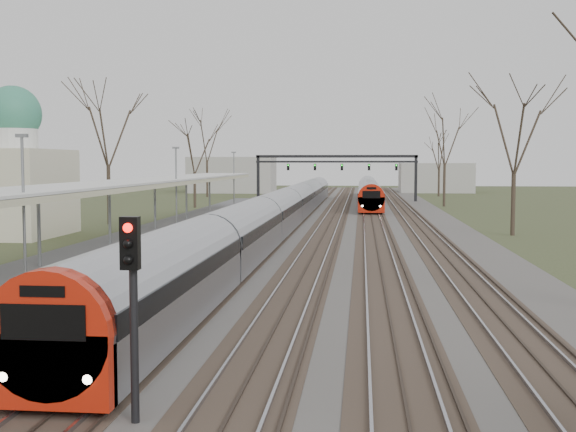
# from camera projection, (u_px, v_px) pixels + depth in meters

# --- Properties ---
(track_bed) EXTENTS (24.00, 160.00, 0.22)m
(track_bed) POSITION_uv_depth(u_px,v_px,m) (324.00, 219.00, 64.26)
(track_bed) COLOR #474442
(track_bed) RESTS_ON ground
(platform) EXTENTS (3.50, 69.00, 1.00)m
(platform) POSITION_uv_depth(u_px,v_px,m) (170.00, 232.00, 47.82)
(platform) COLOR #9E9B93
(platform) RESTS_ON ground
(canopy) EXTENTS (4.10, 50.00, 3.11)m
(canopy) POSITION_uv_depth(u_px,v_px,m) (150.00, 182.00, 43.08)
(canopy) COLOR slate
(canopy) RESTS_ON platform
(signal_gantry) EXTENTS (21.00, 0.59, 6.08)m
(signal_gantry) POSITION_uv_depth(u_px,v_px,m) (336.00, 164.00, 93.65)
(signal_gantry) COLOR black
(signal_gantry) RESTS_ON ground
(tree_west_far) EXTENTS (5.50, 5.50, 11.33)m
(tree_west_far) POSITION_uv_depth(u_px,v_px,m) (108.00, 127.00, 58.48)
(tree_west_far) COLOR #2D231C
(tree_west_far) RESTS_ON ground
(tree_east_far) EXTENTS (5.00, 5.00, 10.30)m
(tree_east_far) POSITION_uv_depth(u_px,v_px,m) (515.00, 131.00, 49.44)
(tree_east_far) COLOR #2D231C
(tree_east_far) RESTS_ON ground
(train_near) EXTENTS (2.62, 90.21, 3.05)m
(train_near) POSITION_uv_depth(u_px,v_px,m) (286.00, 207.00, 58.43)
(train_near) COLOR #9B9DA5
(train_near) RESTS_ON ground
(train_far) EXTENTS (2.62, 45.21, 3.05)m
(train_far) POSITION_uv_depth(u_px,v_px,m) (369.00, 191.00, 90.99)
(train_far) COLOR #9B9DA5
(train_far) RESTS_ON ground
(signal_post) EXTENTS (0.35, 0.45, 4.10)m
(signal_post) POSITION_uv_depth(u_px,v_px,m) (132.00, 289.00, 13.66)
(signal_post) COLOR black
(signal_post) RESTS_ON ground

